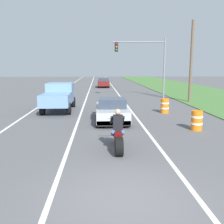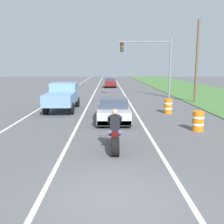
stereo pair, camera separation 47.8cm
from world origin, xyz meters
name	(u,v)px [view 2 (the right image)]	position (x,y,z in m)	size (l,w,h in m)	color
ground_plane	(114,199)	(0.00, 0.00, 0.00)	(160.00, 160.00, 0.00)	#565659
lane_stripe_left_solid	(55,99)	(-5.40, 20.00, 0.00)	(0.14, 120.00, 0.01)	white
lane_stripe_right_solid	(127,99)	(1.80, 20.00, 0.00)	(0.14, 120.00, 0.01)	white
lane_stripe_centre_dashed	(91,99)	(-1.80, 20.00, 0.00)	(0.14, 120.00, 0.01)	white
motorcycle_with_rider	(115,136)	(0.12, 3.69, 0.59)	(0.70, 2.21, 1.62)	black
sports_car_silver	(113,110)	(0.19, 9.23, 0.63)	(1.84, 4.30, 1.37)	#B7B7BC
pickup_truck_left_lane_light_blue	(63,95)	(-3.45, 13.09, 1.11)	(2.02, 4.80, 1.98)	#6B93C6
traffic_light_mast_near	(154,58)	(4.42, 20.44, 4.05)	(5.36, 0.34, 6.00)	gray
utility_pole_roadside	(197,62)	(7.67, 17.14, 3.58)	(0.24, 0.24, 7.17)	brown
construction_barrel_nearest	(198,121)	(4.35, 6.74, 0.50)	(0.58, 0.58, 1.00)	orange
construction_barrel_mid	(168,106)	(4.01, 11.74, 0.50)	(0.58, 0.58, 1.00)	orange
distant_car_far_ahead	(110,82)	(0.27, 34.94, 0.77)	(1.80, 4.00, 1.50)	maroon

